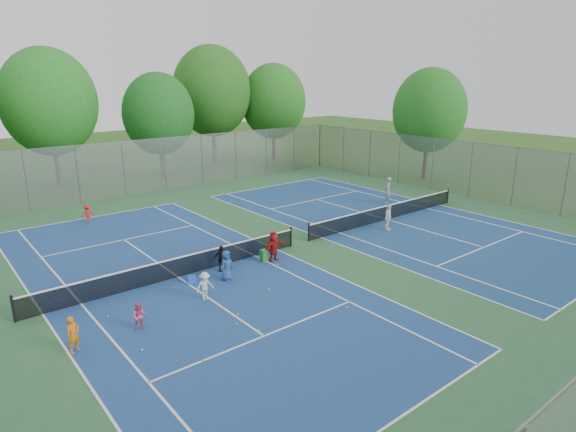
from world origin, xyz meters
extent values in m
plane|color=#285119|center=(0.00, 0.00, 0.00)|extent=(120.00, 120.00, 0.00)
cube|color=#2B5B36|center=(0.00, 0.00, 0.01)|extent=(32.00, 32.00, 0.01)
cube|color=navy|center=(-7.00, 0.00, 0.02)|extent=(10.97, 23.77, 0.01)
cube|color=navy|center=(7.00, 0.00, 0.02)|extent=(10.97, 23.77, 0.01)
cube|color=black|center=(-7.00, 0.00, 0.46)|extent=(12.87, 0.10, 0.91)
cube|color=black|center=(7.00, 0.00, 0.46)|extent=(12.87, 0.10, 0.91)
cube|color=gray|center=(0.00, 16.00, 2.00)|extent=(32.00, 0.10, 4.00)
cube|color=gray|center=(16.00, 0.00, 2.00)|extent=(0.10, 32.00, 4.00)
cylinder|color=#443326|center=(-6.00, 23.00, 1.93)|extent=(0.36, 0.36, 3.85)
ellipsoid|color=#206A1E|center=(-6.00, 23.00, 6.55)|extent=(7.20, 7.20, 8.28)
cylinder|color=#443326|center=(2.00, 21.00, 1.57)|extent=(0.36, 0.36, 3.15)
ellipsoid|color=#19561B|center=(2.00, 21.00, 5.40)|extent=(6.00, 6.00, 6.90)
cylinder|color=#443326|center=(9.00, 24.00, 2.10)|extent=(0.36, 0.36, 4.20)
ellipsoid|color=#235819|center=(9.00, 24.00, 7.05)|extent=(7.60, 7.60, 8.74)
cylinder|color=#443326|center=(15.00, 22.00, 1.75)|extent=(0.36, 0.36, 3.50)
ellipsoid|color=#22631C|center=(15.00, 22.00, 5.97)|extent=(6.60, 6.60, 7.59)
cylinder|color=#443326|center=(19.00, 6.00, 1.75)|extent=(0.36, 0.36, 3.50)
ellipsoid|color=#1E5F1B|center=(19.00, 6.00, 5.75)|extent=(6.00, 6.00, 6.90)
cube|color=blue|center=(-6.82, -0.90, 0.15)|extent=(0.42, 0.42, 0.30)
cube|color=green|center=(-2.94, -0.83, 0.29)|extent=(0.30, 0.30, 0.58)
imported|color=orange|center=(-12.27, -3.36, 0.62)|extent=(0.54, 0.46, 1.25)
imported|color=#CE5078|center=(-10.08, -3.33, 0.52)|extent=(0.63, 0.58, 1.04)
imported|color=beige|center=(-7.14, -2.66, 0.58)|extent=(0.76, 0.46, 1.15)
imported|color=black|center=(-5.14, -0.60, 0.61)|extent=(0.77, 0.51, 1.22)
imported|color=navy|center=(-5.48, -1.58, 0.68)|extent=(0.78, 0.67, 1.35)
imported|color=maroon|center=(-2.55, -1.10, 0.73)|extent=(1.41, 0.66, 1.46)
imported|color=red|center=(-7.48, 10.90, 0.57)|extent=(0.79, 0.53, 1.13)
imported|color=gray|center=(10.06, 2.57, 0.93)|extent=(0.81, 0.72, 1.85)
imported|color=white|center=(5.41, -1.38, 0.76)|extent=(0.97, 0.71, 1.52)
sphere|color=#B2CA2F|center=(-7.32, -5.17, 0.03)|extent=(0.07, 0.07, 0.07)
sphere|color=gold|center=(-7.70, -1.00, 0.03)|extent=(0.07, 0.07, 0.07)
sphere|color=#D0F037|center=(-10.60, -4.68, 0.03)|extent=(0.07, 0.07, 0.07)
sphere|color=#C9EB36|center=(-2.77, -1.67, 0.03)|extent=(0.07, 0.07, 0.07)
sphere|color=#EAF539|center=(-6.88, -4.60, 0.03)|extent=(0.07, 0.07, 0.07)
sphere|color=#D6F438|center=(-6.97, -6.02, 0.03)|extent=(0.07, 0.07, 0.07)
sphere|color=#BDE334|center=(-5.52, -1.36, 0.03)|extent=(0.07, 0.07, 0.07)
sphere|color=#BFD431|center=(-9.36, -6.45, 0.03)|extent=(0.07, 0.07, 0.07)
sphere|color=#ECF238|center=(-4.69, -3.58, 0.03)|extent=(0.07, 0.07, 0.07)
sphere|color=yellow|center=(-3.02, -6.00, 0.03)|extent=(0.07, 0.07, 0.07)
sphere|color=#D0E535|center=(-3.35, -6.75, 0.03)|extent=(0.07, 0.07, 0.07)
sphere|color=#BFDD33|center=(-10.67, -1.76, 0.03)|extent=(0.07, 0.07, 0.07)
camera|label=1|loc=(-15.47, -18.22, 8.52)|focal=30.00mm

